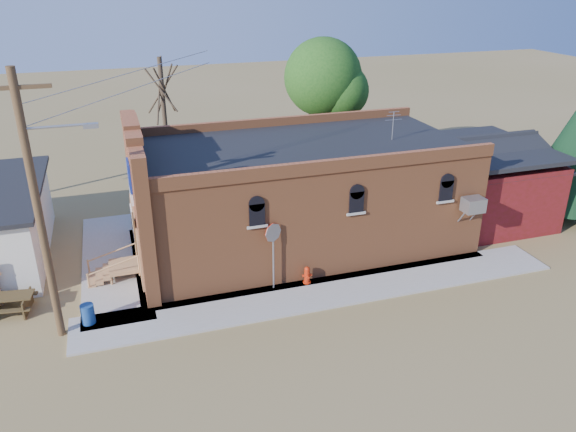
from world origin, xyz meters
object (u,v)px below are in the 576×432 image
object	(u,v)px
fire_hydrant	(307,275)
picnic_table	(9,301)
trash_barrel	(88,314)
brick_bar	(294,195)
stop_sign	(273,239)
utility_pole	(39,206)

from	to	relation	value
fire_hydrant	picnic_table	xyz separation A→B (m)	(-10.93, 1.46, 0.02)
trash_barrel	brick_bar	bearing A→B (deg)	24.07
fire_hydrant	stop_sign	world-z (taller)	stop_sign
fire_hydrant	trash_barrel	world-z (taller)	trash_barrel
stop_sign	brick_bar	bearing A→B (deg)	58.77
stop_sign	trash_barrel	distance (m)	7.09
stop_sign	utility_pole	bearing A→B (deg)	-177.41
utility_pole	picnic_table	bearing A→B (deg)	132.93
trash_barrel	stop_sign	bearing A→B (deg)	2.50
utility_pole	fire_hydrant	world-z (taller)	utility_pole
fire_hydrant	picnic_table	distance (m)	11.03
brick_bar	trash_barrel	xyz separation A→B (m)	(-8.94, -3.99, -1.90)
fire_hydrant	stop_sign	size ratio (longest dim) A/B	0.26
utility_pole	trash_barrel	world-z (taller)	utility_pole
fire_hydrant	brick_bar	bearing A→B (deg)	91.65
picnic_table	fire_hydrant	bearing A→B (deg)	0.14
brick_bar	trash_barrel	world-z (taller)	brick_bar
stop_sign	fire_hydrant	bearing A→B (deg)	-4.21
brick_bar	picnic_table	xyz separation A→B (m)	(-11.65, -2.29, -1.88)
stop_sign	trash_barrel	bearing A→B (deg)	-179.36
picnic_table	trash_barrel	bearing A→B (deg)	-24.42
stop_sign	trash_barrel	size ratio (longest dim) A/B	3.82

